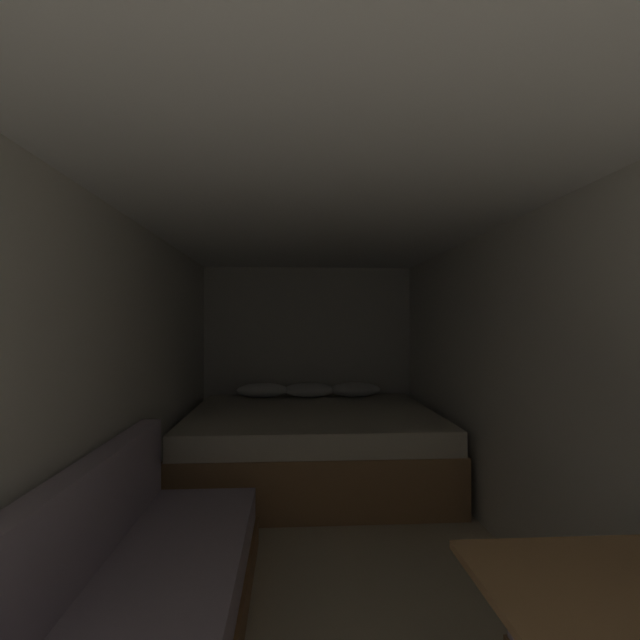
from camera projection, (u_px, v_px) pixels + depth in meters
The scene contains 6 objects.
ground_plane at pixel (325, 580), 2.62m from camera, with size 7.36×7.36×0.00m, color beige.
wall_back at pixel (308, 359), 5.33m from camera, with size 2.42×0.05×2.06m, color silver.
wall_left at pixel (108, 396), 2.56m from camera, with size 0.05×5.36×2.06m, color silver.
wall_right at pixel (531, 392), 2.70m from camera, with size 0.05×5.36×2.06m, color silver.
ceiling_slab at pixel (325, 206), 2.64m from camera, with size 2.42×5.36×0.05m, color white.
bed at pixel (312, 444), 4.30m from camera, with size 2.20×1.94×0.79m.
Camera 1 is at (-0.19, -0.72, 1.43)m, focal length 26.43 mm.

